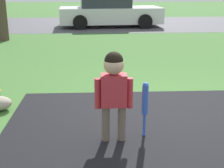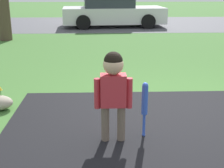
# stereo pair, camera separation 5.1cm
# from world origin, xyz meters

# --- Properties ---
(ground_plane) EXTENTS (60.00, 60.00, 0.00)m
(ground_plane) POSITION_xyz_m (0.00, 0.00, 0.00)
(ground_plane) COLOR #3D6B2D
(street_strip) EXTENTS (40.00, 6.00, 0.01)m
(street_strip) POSITION_xyz_m (0.00, 10.75, 0.00)
(street_strip) COLOR #4C4C51
(street_strip) RESTS_ON ground
(child) EXTENTS (0.44, 0.23, 1.07)m
(child) POSITION_xyz_m (-1.01, -0.71, 0.69)
(child) COLOR #6B5B4C
(child) RESTS_ON ground
(baseball_bat) EXTENTS (0.07, 0.07, 0.69)m
(baseball_bat) POSITION_xyz_m (-0.64, -0.62, 0.44)
(baseball_bat) COLOR blue
(baseball_bat) RESTS_ON ground
(parked_car) EXTENTS (4.45, 2.28, 1.32)m
(parked_car) POSITION_xyz_m (-0.63, 9.77, 0.62)
(parked_car) COLOR silver
(parked_car) RESTS_ON ground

